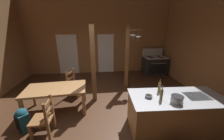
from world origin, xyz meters
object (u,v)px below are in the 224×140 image
object	(u,v)px
stove_range	(154,65)
bottle_short_on_counter	(159,87)
ladderback_chair_near_window	(44,118)
stockpot_on_counter	(177,99)
dining_table	(56,91)
ladderback_chair_by_post	(74,84)
kitchen_island	(174,113)
bottle_tall_on_counter	(161,94)
backpack	(23,119)
mixing_bowl_on_counter	(149,96)

from	to	relation	value
stove_range	bottle_short_on_counter	world-z (taller)	stove_range
ladderback_chair_near_window	stockpot_on_counter	distance (m)	2.97
stove_range	stockpot_on_counter	bearing A→B (deg)	-107.96
dining_table	ladderback_chair_by_post	distance (m)	0.96
kitchen_island	ladderback_chair_by_post	world-z (taller)	ladderback_chair_by_post
dining_table	bottle_tall_on_counter	distance (m)	2.90
backpack	ladderback_chair_near_window	bearing A→B (deg)	-19.65
backpack	stockpot_on_counter	distance (m)	3.60
kitchen_island	bottle_tall_on_counter	world-z (taller)	bottle_tall_on_counter
dining_table	bottle_short_on_counter	bearing A→B (deg)	-17.07
backpack	stockpot_on_counter	size ratio (longest dim) A/B	1.86
backpack	stockpot_on_counter	xyz separation A→B (m)	(3.49, -0.57, 0.67)
stockpot_on_counter	bottle_tall_on_counter	bearing A→B (deg)	154.09
stove_range	dining_table	xyz separation A→B (m)	(-4.20, -2.69, 0.17)
ladderback_chair_near_window	bottle_short_on_counter	distance (m)	2.80
mixing_bowl_on_counter	ladderback_chair_by_post	bearing A→B (deg)	136.23
backpack	ladderback_chair_by_post	bearing A→B (deg)	59.64
ladderback_chair_near_window	stockpot_on_counter	xyz separation A→B (m)	(2.90, -0.36, 0.53)
kitchen_island	ladderback_chair_near_window	distance (m)	3.06
dining_table	bottle_tall_on_counter	xyz separation A→B (m)	(2.61, -1.19, 0.39)
ladderback_chair_by_post	ladderback_chair_near_window	bearing A→B (deg)	-101.21
backpack	mixing_bowl_on_counter	size ratio (longest dim) A/B	3.72
stove_range	dining_table	distance (m)	4.99
bottle_tall_on_counter	mixing_bowl_on_counter	bearing A→B (deg)	152.83
bottle_short_on_counter	backpack	bearing A→B (deg)	178.57
kitchen_island	bottle_short_on_counter	bearing A→B (deg)	140.40
kitchen_island	mixing_bowl_on_counter	distance (m)	0.83
bottle_tall_on_counter	backpack	bearing A→B (deg)	172.31
bottle_tall_on_counter	bottle_short_on_counter	xyz separation A→B (m)	(0.12, 0.35, -0.00)
mixing_bowl_on_counter	bottle_tall_on_counter	world-z (taller)	bottle_tall_on_counter
ladderback_chair_by_post	backpack	distance (m)	1.89
dining_table	bottle_short_on_counter	xyz separation A→B (m)	(2.73, -0.84, 0.38)
ladderback_chair_by_post	bottle_tall_on_counter	distance (m)	3.11
ladderback_chair_by_post	stockpot_on_counter	size ratio (longest dim) A/B	2.96
ladderback_chair_by_post	stove_range	bearing A→B (deg)	25.42
bottle_short_on_counter	mixing_bowl_on_counter	bearing A→B (deg)	-146.75
ladderback_chair_by_post	stockpot_on_counter	world-z (taller)	stockpot_on_counter
ladderback_chair_near_window	bottle_short_on_counter	xyz separation A→B (m)	(2.74, 0.13, 0.58)
mixing_bowl_on_counter	bottle_short_on_counter	xyz separation A→B (m)	(0.35, 0.23, 0.10)
bottle_tall_on_counter	ladderback_chair_by_post	bearing A→B (deg)	137.63
stove_range	ladderback_chair_near_window	world-z (taller)	stove_range
bottle_tall_on_counter	kitchen_island	bearing A→B (deg)	10.88
stockpot_on_counter	bottle_short_on_counter	world-z (taller)	bottle_short_on_counter
dining_table	stockpot_on_counter	distance (m)	3.20
ladderback_chair_near_window	ladderback_chair_by_post	size ratio (longest dim) A/B	1.00
backpack	stockpot_on_counter	bearing A→B (deg)	-9.27
kitchen_island	dining_table	distance (m)	3.25
ladderback_chair_near_window	stove_range	bearing A→B (deg)	41.04
kitchen_island	stove_range	xyz separation A→B (m)	(1.14, 3.80, 0.03)
stockpot_on_counter	kitchen_island	bearing A→B (deg)	54.51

